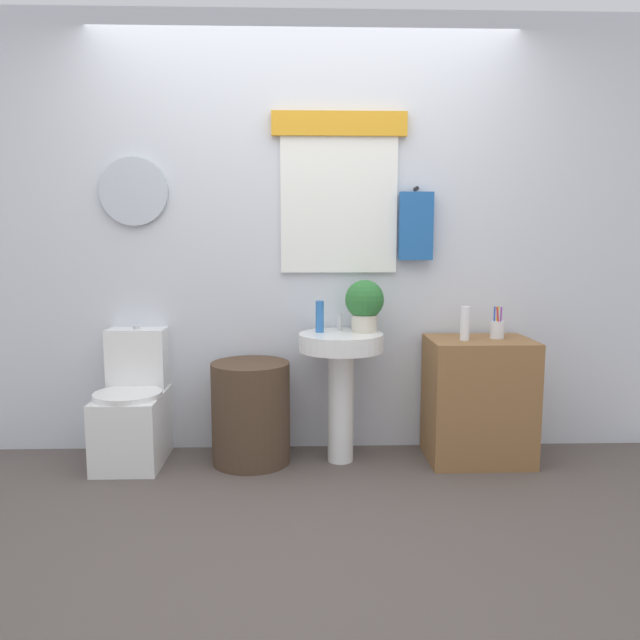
% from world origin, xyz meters
% --- Properties ---
extents(ground_plane, '(8.00, 8.00, 0.00)m').
position_xyz_m(ground_plane, '(0.00, 0.00, 0.00)').
color(ground_plane, '#564C47').
extents(back_wall, '(4.40, 0.18, 2.60)m').
position_xyz_m(back_wall, '(0.00, 1.15, 1.31)').
color(back_wall, silver).
rests_on(back_wall, ground_plane).
extents(toilet, '(0.38, 0.51, 0.78)m').
position_xyz_m(toilet, '(-1.00, 0.88, 0.30)').
color(toilet, white).
rests_on(toilet, ground_plane).
extents(laundry_hamper, '(0.45, 0.45, 0.59)m').
position_xyz_m(laundry_hamper, '(-0.32, 0.85, 0.29)').
color(laundry_hamper, '#4C3828').
rests_on(laundry_hamper, ground_plane).
extents(pedestal_sink, '(0.48, 0.48, 0.76)m').
position_xyz_m(pedestal_sink, '(0.20, 0.85, 0.56)').
color(pedestal_sink, white).
rests_on(pedestal_sink, ground_plane).
extents(faucet, '(0.03, 0.03, 0.10)m').
position_xyz_m(faucet, '(0.20, 0.97, 0.81)').
color(faucet, silver).
rests_on(faucet, pedestal_sink).
extents(wooden_cabinet, '(0.59, 0.44, 0.72)m').
position_xyz_m(wooden_cabinet, '(1.01, 0.85, 0.36)').
color(wooden_cabinet, olive).
rests_on(wooden_cabinet, ground_plane).
extents(soap_bottle, '(0.05, 0.05, 0.18)m').
position_xyz_m(soap_bottle, '(0.08, 0.90, 0.85)').
color(soap_bottle, '#2D6BB7').
rests_on(soap_bottle, pedestal_sink).
extents(potted_plant, '(0.23, 0.23, 0.30)m').
position_xyz_m(potted_plant, '(0.34, 0.91, 0.92)').
color(potted_plant, beige).
rests_on(potted_plant, pedestal_sink).
extents(lotion_bottle, '(0.05, 0.05, 0.19)m').
position_xyz_m(lotion_bottle, '(0.90, 0.81, 0.82)').
color(lotion_bottle, white).
rests_on(lotion_bottle, wooden_cabinet).
extents(toothbrush_cup, '(0.08, 0.08, 0.19)m').
position_xyz_m(toothbrush_cup, '(1.11, 0.87, 0.77)').
color(toothbrush_cup, silver).
rests_on(toothbrush_cup, wooden_cabinet).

